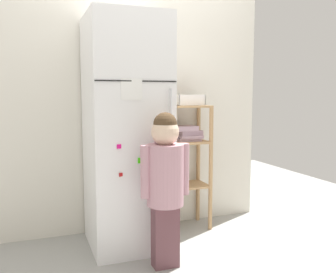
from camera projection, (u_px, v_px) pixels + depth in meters
ground_plane at (148, 241)px, 3.06m from camera, size 6.00×6.00×0.00m
kitchen_wall_back at (134, 101)px, 3.28m from camera, size 2.43×0.03×2.31m
refrigerator at (126, 133)px, 2.92m from camera, size 0.60×0.70×1.81m
child_standing at (165, 175)px, 2.54m from camera, size 0.35×0.26×1.09m
pantry_shelf_unit at (187, 151)px, 3.32m from camera, size 0.38×0.30×1.12m
fruit_bin at (188, 101)px, 3.29m from camera, size 0.25×0.16×0.09m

